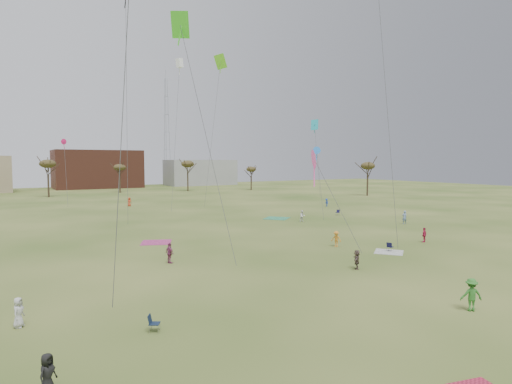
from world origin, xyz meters
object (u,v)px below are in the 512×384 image
flyer_near_center (471,295)px  camp_chair_left (154,327)px  camp_chair_right (338,214)px  spectator_fore_a (424,235)px  camp_chair_center (390,249)px  flyer_near_left (18,312)px  radio_tower (166,132)px

flyer_near_center → camp_chair_left: size_ratio=2.15×
camp_chair_right → spectator_fore_a: bearing=-44.1°
camp_chair_center → camp_chair_right: bearing=-51.6°
spectator_fore_a → camp_chair_left: size_ratio=1.79×
flyer_near_center → camp_chair_left: (-16.40, 6.34, -0.68)m
spectator_fore_a → camp_chair_left: spectator_fore_a is taller
flyer_near_left → camp_chair_center: size_ratio=1.80×
flyer_near_left → camp_chair_right: 51.78m
camp_chair_center → radio_tower: size_ratio=0.02×
flyer_near_center → camp_chair_center: flyer_near_center is taller
camp_chair_right → flyer_near_left: bearing=-85.1°
spectator_fore_a → flyer_near_center: bearing=28.1°
spectator_fore_a → camp_chair_right: size_ratio=1.79×
flyer_near_center → radio_tower: size_ratio=0.05×
spectator_fore_a → camp_chair_center: 6.74m
flyer_near_left → camp_chair_center: 30.93m
camp_chair_left → camp_chair_center: bearing=-44.0°
flyer_near_center → spectator_fore_a: size_ratio=1.20×
camp_chair_left → radio_tower: 137.17m
flyer_near_left → camp_chair_center: (30.77, 3.05, -0.52)m
spectator_fore_a → radio_tower: radio_tower is taller
spectator_fore_a → radio_tower: bearing=-112.5°
camp_chair_center → camp_chair_right: (13.99, 22.98, 0.00)m
camp_chair_left → camp_chair_right: size_ratio=1.00×
flyer_near_center → camp_chair_center: 16.01m
radio_tower → flyer_near_left: bearing=-112.3°
flyer_near_center → camp_chair_left: flyer_near_center is taller
camp_chair_left → radio_tower: radio_tower is taller
flyer_near_left → flyer_near_center: (22.19, -10.45, 0.15)m
camp_chair_left → radio_tower: size_ratio=0.02×
flyer_near_left → spectator_fore_a: (37.37, 4.32, -0.00)m
flyer_near_center → spectator_fore_a: flyer_near_center is taller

